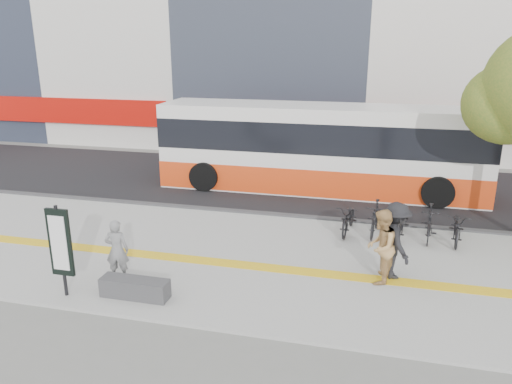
% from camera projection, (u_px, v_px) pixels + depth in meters
% --- Properties ---
extents(ground, '(120.00, 120.00, 0.00)m').
position_uv_depth(ground, '(257.00, 288.00, 11.76)').
color(ground, slate).
rests_on(ground, ground).
extents(sidewalk, '(40.00, 7.00, 0.08)m').
position_uv_depth(sidewalk, '(270.00, 261.00, 13.14)').
color(sidewalk, gray).
rests_on(sidewalk, ground).
extents(tactile_strip, '(40.00, 0.45, 0.01)m').
position_uv_depth(tactile_strip, '(266.00, 267.00, 12.66)').
color(tactile_strip, gold).
rests_on(tactile_strip, sidewalk).
extents(street, '(40.00, 8.00, 0.06)m').
position_uv_depth(street, '(308.00, 185.00, 20.10)').
color(street, black).
rests_on(street, ground).
extents(curb, '(40.00, 0.25, 0.14)m').
position_uv_depth(curb, '(292.00, 217.00, 16.38)').
color(curb, '#343436').
rests_on(curb, ground).
extents(bench, '(1.60, 0.45, 0.45)m').
position_uv_depth(bench, '(135.00, 288.00, 11.15)').
color(bench, '#343436').
rests_on(bench, sidewalk).
extents(signboard, '(0.55, 0.10, 2.20)m').
position_uv_depth(signboard, '(60.00, 244.00, 10.91)').
color(signboard, black).
rests_on(signboard, sidewalk).
extents(bus, '(12.49, 2.96, 3.32)m').
position_uv_depth(bus, '(320.00, 151.00, 19.06)').
color(bus, silver).
rests_on(bus, street).
extents(bicycle_row, '(3.95, 1.84, 1.04)m').
position_uv_depth(bicycle_row, '(402.00, 222.00, 14.51)').
color(bicycle_row, black).
rests_on(bicycle_row, sidewalk).
extents(seated_woman, '(0.63, 0.48, 1.56)m').
position_uv_depth(seated_woman, '(117.00, 250.00, 11.82)').
color(seated_woman, black).
rests_on(seated_woman, sidewalk).
extents(pedestrian_tan, '(0.89, 1.03, 1.85)m').
position_uv_depth(pedestrian_tan, '(381.00, 247.00, 11.66)').
color(pedestrian_tan, tan).
rests_on(pedestrian_tan, sidewalk).
extents(pedestrian_dark, '(1.16, 1.44, 1.94)m').
position_uv_depth(pedestrian_dark, '(395.00, 241.00, 11.90)').
color(pedestrian_dark, black).
rests_on(pedestrian_dark, sidewalk).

